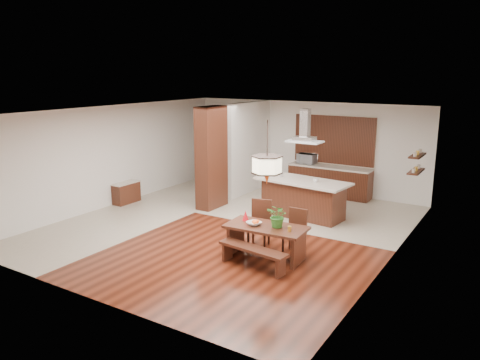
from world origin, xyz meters
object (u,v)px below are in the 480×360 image
Objects in this scene: fruit_bowl at (254,223)px; pendant_lantern at (267,153)px; hallway_console at (126,193)px; dining_chair_right at (294,232)px; foliage_plant at (278,216)px; dining_table at (266,234)px; dining_bench at (253,258)px; island_cup at (316,180)px; kitchen_island at (303,198)px; microwave at (307,159)px; range_hood at (305,126)px; dining_chair_left at (259,224)px.

pendant_lantern is at bearing 19.03° from fruit_bowl.
hallway_console is 0.92× the size of dining_chair_right.
fruit_bowl is at bearing -165.06° from foliage_plant.
dining_table is at bearing -14.98° from hallway_console.
dining_bench is 1.16× the size of pendant_lantern.
pendant_lantern is 4.42× the size of fruit_bowl.
dining_chair_right is (5.94, -0.95, 0.16)m from hallway_console.
fruit_bowl is 2.58× the size of island_cup.
kitchen_island reaches higher than hallway_console.
microwave is at bearing 103.01° from fruit_bowl.
kitchen_island is at bearing 17.01° from hallway_console.
pendant_lantern is 3.52m from kitchen_island.
range_hood is at bearing 109.58° from dining_chair_right.
kitchen_island is (5.02, 1.53, 0.21)m from hallway_console.
pendant_lantern is at bearing -73.33° from kitchen_island.
island_cup is (0.38, -0.07, -1.39)m from range_hood.
dining_chair_right is 3.24× the size of fruit_bowl.
range_hood is at bearing 98.98° from dining_bench.
kitchen_island is at bearing 100.08° from dining_table.
dining_table is at bearing -70.86° from microwave.
dining_bench is 1.23m from dining_chair_left.
dining_table reaches higher than dining_bench.
dining_bench is 3.66m from island_cup.
dining_table is 1.65× the size of dining_chair_left.
hallway_console is 5.20m from dining_chair_left.
range_hood reaches higher than fruit_bowl.
microwave reaches higher than fruit_bowl.
island_cup reaches higher than kitchen_island.
hallway_console is 1.53× the size of microwave.
dining_chair_right reaches higher than dining_bench.
microwave is at bearing 104.46° from dining_bench.
dining_bench is (0.04, -0.60, -0.30)m from dining_table.
dining_table is (5.55, -1.49, 0.20)m from hallway_console.
dining_chair_right is (0.35, 1.14, 0.26)m from dining_bench.
pendant_lantern reaches higher than dining_chair_right.
dining_bench is at bearing -79.52° from dining_chair_left.
foliage_plant reaches higher than kitchen_island.
island_cup is (-0.41, 2.90, 0.13)m from foliage_plant.
foliage_plant is (5.81, -1.44, 0.63)m from hallway_console.
foliage_plant reaches higher than dining_chair_left.
microwave is at bearing 105.62° from dining_table.
dining_chair_right is at bearing 74.53° from foliage_plant.
fruit_bowl is (-0.50, -0.13, -0.21)m from foliage_plant.
hallway_console is at bearing 170.11° from dining_chair_right.
pendant_lantern reaches higher than dining_chair_left.
kitchen_island is at bearing 109.61° from dining_chair_right.
kitchen_island is at bearing 100.08° from pendant_lantern.
dining_chair_right is at bearing -10.08° from dining_chair_left.
dining_chair_right is 2.54m from island_cup.
dining_chair_left is at bearing -88.02° from range_hood.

